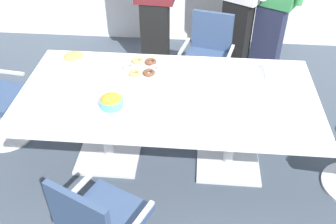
{
  "coord_description": "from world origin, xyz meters",
  "views": [
    {
      "loc": [
        0.21,
        -2.5,
        2.54
      ],
      "look_at": [
        0.0,
        0.0,
        0.55
      ],
      "focal_mm": 40.84,
      "sensor_mm": 36.0,
      "label": 1
    }
  ],
  "objects_px": {
    "snack_bowl_chips_orange": "(111,101)",
    "plate_stack": "(62,95)",
    "office_chair_0": "(207,62)",
    "conference_table": "(168,105)",
    "donut_platter": "(142,68)",
    "napkin_pile": "(276,71)",
    "snack_bowl_cookies": "(74,58)"
  },
  "relations": [
    {
      "from": "plate_stack",
      "to": "napkin_pile",
      "type": "height_order",
      "value": "napkin_pile"
    },
    {
      "from": "donut_platter",
      "to": "plate_stack",
      "type": "height_order",
      "value": "donut_platter"
    },
    {
      "from": "conference_table",
      "to": "napkin_pile",
      "type": "relative_size",
      "value": 12.82
    },
    {
      "from": "snack_bowl_chips_orange",
      "to": "plate_stack",
      "type": "bearing_deg",
      "value": 168.06
    },
    {
      "from": "snack_bowl_cookies",
      "to": "snack_bowl_chips_orange",
      "type": "bearing_deg",
      "value": -52.46
    },
    {
      "from": "office_chair_0",
      "to": "plate_stack",
      "type": "relative_size",
      "value": 4.08
    },
    {
      "from": "office_chair_0",
      "to": "napkin_pile",
      "type": "bearing_deg",
      "value": 141.25
    },
    {
      "from": "snack_bowl_cookies",
      "to": "plate_stack",
      "type": "relative_size",
      "value": 0.91
    },
    {
      "from": "conference_table",
      "to": "snack_bowl_cookies",
      "type": "height_order",
      "value": "snack_bowl_cookies"
    },
    {
      "from": "snack_bowl_chips_orange",
      "to": "donut_platter",
      "type": "distance_m",
      "value": 0.56
    },
    {
      "from": "snack_bowl_chips_orange",
      "to": "plate_stack",
      "type": "height_order",
      "value": "snack_bowl_chips_orange"
    },
    {
      "from": "office_chair_0",
      "to": "snack_bowl_chips_orange",
      "type": "height_order",
      "value": "office_chair_0"
    },
    {
      "from": "snack_bowl_cookies",
      "to": "plate_stack",
      "type": "bearing_deg",
      "value": -84.33
    },
    {
      "from": "office_chair_0",
      "to": "snack_bowl_chips_orange",
      "type": "xyz_separation_m",
      "value": [
        -0.75,
        -1.29,
        0.39
      ]
    },
    {
      "from": "office_chair_0",
      "to": "plate_stack",
      "type": "bearing_deg",
      "value": 59.68
    },
    {
      "from": "conference_table",
      "to": "napkin_pile",
      "type": "distance_m",
      "value": 0.98
    },
    {
      "from": "snack_bowl_chips_orange",
      "to": "office_chair_0",
      "type": "bearing_deg",
      "value": 60.01
    },
    {
      "from": "office_chair_0",
      "to": "napkin_pile",
      "type": "relative_size",
      "value": 4.86
    },
    {
      "from": "conference_table",
      "to": "napkin_pile",
      "type": "xyz_separation_m",
      "value": [
        0.9,
        0.34,
        0.16
      ]
    },
    {
      "from": "donut_platter",
      "to": "napkin_pile",
      "type": "distance_m",
      "value": 1.15
    },
    {
      "from": "snack_bowl_cookies",
      "to": "plate_stack",
      "type": "distance_m",
      "value": 0.52
    },
    {
      "from": "conference_table",
      "to": "plate_stack",
      "type": "xyz_separation_m",
      "value": [
        -0.83,
        -0.12,
        0.14
      ]
    },
    {
      "from": "conference_table",
      "to": "office_chair_0",
      "type": "relative_size",
      "value": 2.64
    },
    {
      "from": "snack_bowl_cookies",
      "to": "conference_table",
      "type": "bearing_deg",
      "value": -24.24
    },
    {
      "from": "donut_platter",
      "to": "office_chair_0",
      "type": "bearing_deg",
      "value": 52.34
    },
    {
      "from": "snack_bowl_chips_orange",
      "to": "snack_bowl_cookies",
      "type": "xyz_separation_m",
      "value": [
        -0.47,
        0.61,
        -0.0
      ]
    },
    {
      "from": "napkin_pile",
      "to": "conference_table",
      "type": "bearing_deg",
      "value": -159.01
    },
    {
      "from": "conference_table",
      "to": "office_chair_0",
      "type": "distance_m",
      "value": 1.15
    },
    {
      "from": "office_chair_0",
      "to": "donut_platter",
      "type": "xyz_separation_m",
      "value": [
        -0.58,
        -0.76,
        0.36
      ]
    },
    {
      "from": "snack_bowl_cookies",
      "to": "napkin_pile",
      "type": "distance_m",
      "value": 1.78
    },
    {
      "from": "office_chair_0",
      "to": "napkin_pile",
      "type": "distance_m",
      "value": 1.01
    },
    {
      "from": "conference_table",
      "to": "snack_bowl_chips_orange",
      "type": "relative_size",
      "value": 12.87
    }
  ]
}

